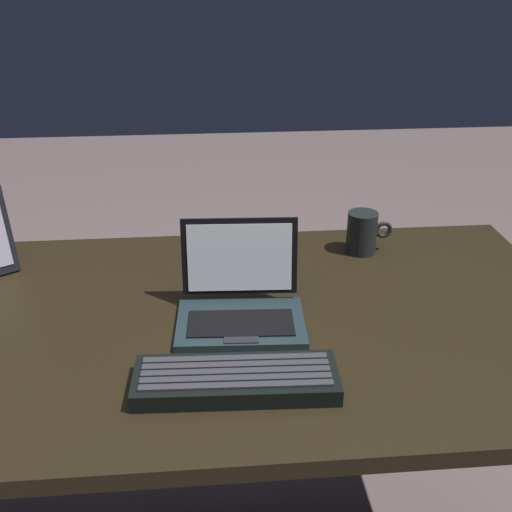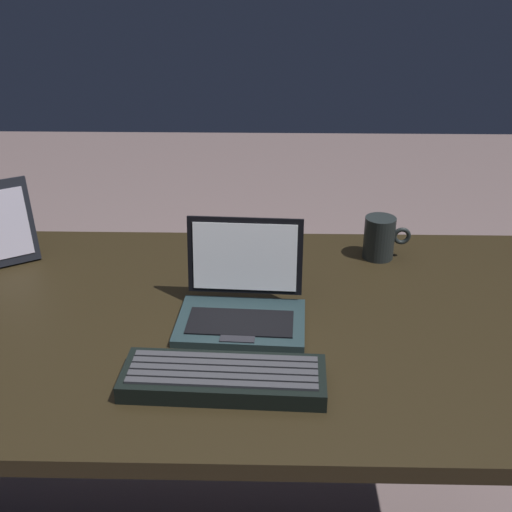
{
  "view_description": "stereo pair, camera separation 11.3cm",
  "coord_description": "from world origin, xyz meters",
  "views": [
    {
      "loc": [
        0.03,
        -1.06,
        1.36
      ],
      "look_at": [
        0.12,
        -0.04,
        0.86
      ],
      "focal_mm": 44.54,
      "sensor_mm": 36.0,
      "label": 1
    },
    {
      "loc": [
        0.14,
        -1.06,
        1.36
      ],
      "look_at": [
        0.12,
        -0.04,
        0.86
      ],
      "focal_mm": 44.54,
      "sensor_mm": 36.0,
      "label": 2
    }
  ],
  "objects": [
    {
      "name": "desk",
      "position": [
        0.0,
        0.0,
        0.63
      ],
      "size": [
        1.54,
        0.79,
        0.71
      ],
      "color": "black",
      "rests_on": "ground"
    },
    {
      "name": "photo_frame",
      "position": [
        -0.44,
        0.22,
        0.8
      ],
      "size": [
        0.13,
        0.11,
        0.19
      ],
      "color": "black",
      "rests_on": "desk"
    },
    {
      "name": "laptop_front",
      "position": [
        0.09,
        -0.01,
        0.75
      ],
      "size": [
        0.25,
        0.2,
        0.18
      ],
      "color": "#203134",
      "rests_on": "desk"
    },
    {
      "name": "external_keyboard",
      "position": [
        0.07,
        -0.22,
        0.73
      ],
      "size": [
        0.34,
        0.13,
        0.03
      ],
      "color": "black",
      "rests_on": "desk"
    },
    {
      "name": "coffee_mug",
      "position": [
        0.4,
        0.27,
        0.76
      ],
      "size": [
        0.11,
        0.07,
        0.1
      ],
      "color": "black",
      "rests_on": "desk"
    }
  ]
}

